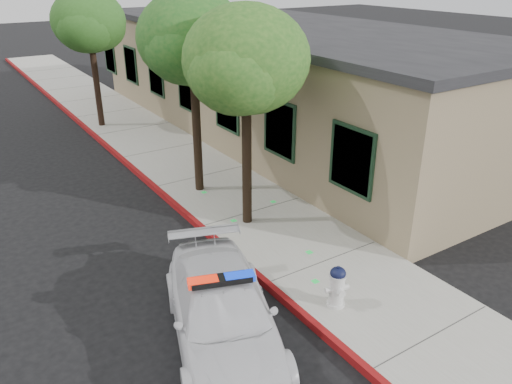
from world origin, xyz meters
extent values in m
plane|color=black|center=(0.00, 0.00, 0.00)|extent=(120.00, 120.00, 0.00)
cube|color=#9B988D|center=(1.60, 3.00, 0.07)|extent=(3.20, 60.00, 0.15)
cube|color=maroon|center=(0.06, 3.00, 0.08)|extent=(0.14, 60.00, 0.16)
cube|color=#877458|center=(6.70, 9.00, 2.00)|extent=(7.00, 20.00, 4.00)
cube|color=black|center=(6.70, 9.00, 4.12)|extent=(7.30, 20.30, 0.24)
cube|color=black|center=(3.17, 1.00, 1.95)|extent=(0.08, 1.48, 1.68)
cube|color=black|center=(3.17, 4.00, 1.95)|extent=(0.08, 1.48, 1.68)
cube|color=black|center=(3.17, 7.00, 1.95)|extent=(0.08, 1.48, 1.68)
cube|color=black|center=(3.17, 10.00, 1.95)|extent=(0.08, 1.48, 1.68)
cube|color=black|center=(3.17, 13.00, 1.95)|extent=(0.08, 1.48, 1.68)
cube|color=black|center=(3.17, 16.00, 1.95)|extent=(0.08, 1.48, 1.68)
cube|color=black|center=(3.17, 19.00, 1.95)|extent=(0.08, 1.48, 1.68)
imported|color=silver|center=(-1.54, -0.91, 0.63)|extent=(3.12, 4.72, 1.27)
cube|color=black|center=(-1.54, -0.91, 1.33)|extent=(1.23, 0.66, 0.10)
cube|color=red|center=(-1.84, -0.80, 1.33)|extent=(0.57, 0.40, 0.11)
cube|color=#0B2CC5|center=(-1.24, -1.01, 1.33)|extent=(0.57, 0.40, 0.11)
cylinder|color=silver|center=(0.75, -1.35, 0.18)|extent=(0.36, 0.36, 0.06)
cylinder|color=silver|center=(0.75, -1.35, 0.51)|extent=(0.30, 0.30, 0.59)
cylinder|color=silver|center=(0.75, -1.35, 0.82)|extent=(0.34, 0.34, 0.04)
ellipsoid|color=black|center=(0.75, -1.35, 0.88)|extent=(0.31, 0.31, 0.23)
cylinder|color=black|center=(0.75, -1.35, 0.99)|extent=(0.07, 0.07, 0.06)
cylinder|color=silver|center=(0.58, -1.30, 0.53)|extent=(0.16, 0.15, 0.12)
cylinder|color=silver|center=(0.92, -1.40, 0.53)|extent=(0.16, 0.15, 0.12)
cylinder|color=silver|center=(0.70, -1.52, 0.55)|extent=(0.18, 0.16, 0.15)
cylinder|color=black|center=(1.18, 2.60, 1.81)|extent=(0.24, 0.24, 3.31)
ellipsoid|color=#21531A|center=(1.18, 2.60, 4.29)|extent=(2.94, 2.94, 2.50)
ellipsoid|color=#21531A|center=(1.64, 2.88, 4.01)|extent=(2.21, 2.21, 1.88)
ellipsoid|color=#21531A|center=(0.82, 2.32, 4.11)|extent=(2.30, 2.30, 1.96)
cylinder|color=black|center=(1.10, 5.13, 1.90)|extent=(0.25, 0.25, 3.50)
ellipsoid|color=#19501A|center=(1.10, 5.13, 4.50)|extent=(2.93, 2.93, 2.49)
ellipsoid|color=#19501A|center=(1.36, 5.52, 4.22)|extent=(2.36, 2.36, 2.01)
ellipsoid|color=#19501A|center=(0.80, 4.83, 4.31)|extent=(2.27, 2.27, 1.93)
cylinder|color=black|center=(0.70, 13.22, 1.79)|extent=(0.24, 0.24, 3.28)
ellipsoid|color=#27571B|center=(0.70, 13.22, 4.28)|extent=(2.82, 2.82, 2.39)
ellipsoid|color=#27571B|center=(1.11, 13.51, 4.00)|extent=(2.16, 2.16, 1.83)
ellipsoid|color=#27571B|center=(0.49, 12.88, 4.09)|extent=(2.25, 2.25, 1.91)
camera|label=1|loc=(-5.00, -7.30, 6.26)|focal=35.41mm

